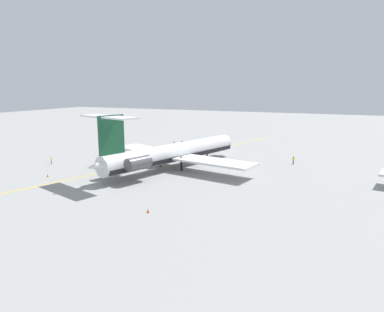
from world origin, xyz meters
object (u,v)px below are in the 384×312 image
(ground_crew_portside, at_px, (51,159))
(safety_cone_wingtip, at_px, (48,176))
(ground_crew_near_tail, at_px, (174,144))
(safety_cone_nose, at_px, (148,211))
(main_jetliner, at_px, (170,153))
(ground_crew_starboard, at_px, (293,159))
(ground_crew_near_nose, at_px, (182,143))

(ground_crew_portside, height_order, safety_cone_wingtip, ground_crew_portside)
(ground_crew_near_tail, height_order, safety_cone_nose, ground_crew_near_tail)
(ground_crew_near_tail, bearing_deg, main_jetliner, 9.25)
(ground_crew_portside, relative_size, ground_crew_starboard, 0.97)
(main_jetliner, height_order, ground_crew_near_tail, main_jetliner)
(ground_crew_near_tail, distance_m, ground_crew_portside, 33.14)
(ground_crew_near_nose, height_order, ground_crew_starboard, ground_crew_starboard)
(ground_crew_near_tail, relative_size, safety_cone_nose, 3.18)
(ground_crew_near_tail, distance_m, safety_cone_wingtip, 38.88)
(ground_crew_near_nose, bearing_deg, main_jetliner, -119.59)
(ground_crew_near_nose, bearing_deg, ground_crew_portside, -166.72)
(ground_crew_portside, xyz_separation_m, safety_cone_nose, (16.97, 34.69, -0.78))
(main_jetliner, relative_size, ground_crew_starboard, 23.11)
(ground_crew_starboard, xyz_separation_m, safety_cone_wingtip, (30.01, -40.00, -0.81))
(ground_crew_near_tail, bearing_deg, safety_cone_nose, 6.95)
(ground_crew_starboard, bearing_deg, main_jetliner, -43.01)
(ground_crew_near_nose, height_order, safety_cone_wingtip, ground_crew_near_nose)
(main_jetliner, relative_size, ground_crew_near_nose, 23.17)
(safety_cone_nose, bearing_deg, ground_crew_starboard, 161.22)
(main_jetliner, distance_m, safety_cone_wingtip, 23.71)
(main_jetliner, xyz_separation_m, ground_crew_portside, (7.09, -25.41, -2.16))
(safety_cone_wingtip, bearing_deg, ground_crew_starboard, 126.88)
(ground_crew_portside, bearing_deg, ground_crew_starboard, -8.67)
(safety_cone_nose, height_order, safety_cone_wingtip, same)
(ground_crew_portside, bearing_deg, main_jetliner, -17.32)
(ground_crew_portside, xyz_separation_m, safety_cone_wingtip, (8.49, 7.78, -0.78))
(ground_crew_near_tail, height_order, safety_cone_wingtip, ground_crew_near_tail)
(ground_crew_near_tail, xyz_separation_m, safety_cone_wingtip, (38.29, -6.74, -0.83))
(main_jetliner, bearing_deg, ground_crew_near_nose, 37.54)
(ground_crew_near_tail, distance_m, safety_cone_nose, 50.94)
(safety_cone_nose, bearing_deg, ground_crew_near_nose, -158.96)
(ground_crew_portside, bearing_deg, safety_cone_wingtip, -80.42)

